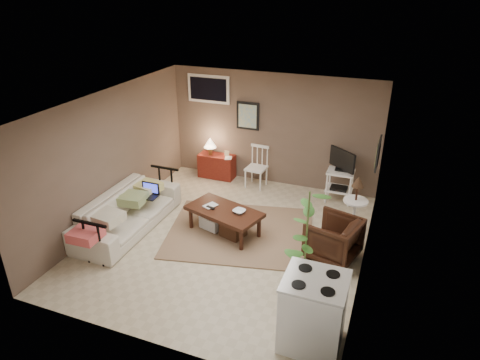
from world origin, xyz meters
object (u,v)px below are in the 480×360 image
at_px(spindle_chair, 257,168).
at_px(potted_plant, 306,243).
at_px(coffee_table, 224,219).
at_px(stove, 313,312).
at_px(sofa, 127,206).
at_px(side_table, 356,199).
at_px(armchair, 333,237).
at_px(red_console, 216,164).
at_px(tv_stand, 341,175).

xyz_separation_m(spindle_chair, potted_plant, (1.77, -3.14, 0.48)).
distance_m(coffee_table, stove, 2.78).
distance_m(sofa, side_table, 3.98).
bearing_deg(side_table, armchair, -104.44).
bearing_deg(armchair, stove, 17.81).
distance_m(coffee_table, sofa, 1.73).
relative_size(coffee_table, red_console, 1.56).
distance_m(side_table, armchair, 0.90).
relative_size(tv_stand, side_table, 0.99).
distance_m(armchair, potted_plant, 1.23).
xyz_separation_m(tv_stand, armchair, (0.22, -1.98, -0.20)).
bearing_deg(coffee_table, sofa, -164.64).
bearing_deg(stove, side_table, 87.14).
height_order(coffee_table, stove, stove).
bearing_deg(coffee_table, spindle_chair, 92.47).
relative_size(spindle_chair, side_table, 0.80).
height_order(side_table, potted_plant, potted_plant).
distance_m(spindle_chair, armchair, 2.86).
bearing_deg(sofa, armchair, -83.45).
xyz_separation_m(sofa, potted_plant, (3.35, -0.69, 0.45)).
bearing_deg(stove, potted_plant, 110.59).
distance_m(red_console, potted_plant, 4.32).
xyz_separation_m(coffee_table, tv_stand, (1.69, 1.94, 0.31)).
bearing_deg(spindle_chair, tv_stand, -1.96).
xyz_separation_m(armchair, stove, (0.08, -1.89, 0.10)).
height_order(red_console, stove, stove).
height_order(spindle_chair, armchair, spindle_chair).
bearing_deg(red_console, coffee_table, -62.92).
relative_size(spindle_chair, tv_stand, 0.81).
bearing_deg(armchair, tv_stand, -158.11).
xyz_separation_m(sofa, red_console, (0.57, 2.58, -0.12)).
bearing_deg(tv_stand, armchair, -83.62).
xyz_separation_m(sofa, side_table, (3.78, 1.23, 0.25)).
xyz_separation_m(sofa, spindle_chair, (1.57, 2.45, -0.03)).
relative_size(potted_plant, stove, 1.74).
xyz_separation_m(tv_stand, side_table, (0.43, -1.16, 0.11)).
relative_size(spindle_chair, armchair, 1.17).
bearing_deg(side_table, stove, -92.86).
xyz_separation_m(coffee_table, spindle_chair, (-0.09, 2.00, 0.14)).
bearing_deg(sofa, stove, -112.15).
xyz_separation_m(side_table, armchair, (-0.21, -0.82, -0.31)).
bearing_deg(coffee_table, armchair, -1.39).
relative_size(sofa, potted_plant, 1.35).
relative_size(coffee_table, side_table, 1.29).
bearing_deg(spindle_chair, armchair, -45.73).
bearing_deg(red_console, armchair, -35.93).
xyz_separation_m(potted_plant, stove, (0.30, -0.79, -0.42)).
bearing_deg(spindle_chair, side_table, -29.01).
xyz_separation_m(coffee_table, armchair, (1.91, -0.05, 0.10)).
bearing_deg(side_table, coffee_table, -159.90).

